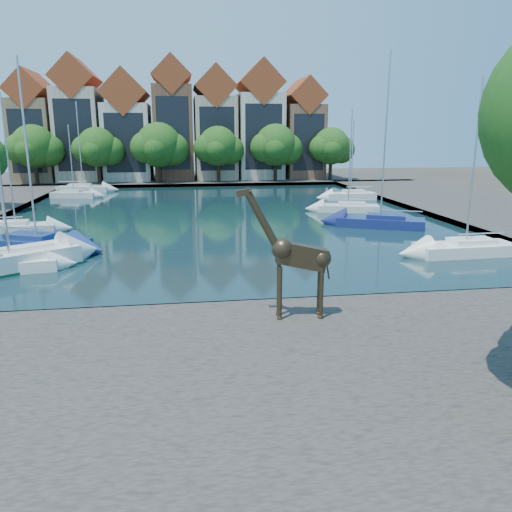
{
  "coord_description": "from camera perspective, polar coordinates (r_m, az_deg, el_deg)",
  "views": [
    {
      "loc": [
        -2.95,
        -19.3,
        7.19
      ],
      "look_at": [
        -0.14,
        -0.08,
        2.35
      ],
      "focal_mm": 35.0,
      "sensor_mm": 36.0,
      "label": 1
    }
  ],
  "objects": [
    {
      "name": "townhouse_west_inner",
      "position": [
        75.67,
        -14.47,
        13.68
      ],
      "size": [
        6.43,
        9.18,
        15.15
      ],
      "color": "beige",
      "rests_on": "far_quay"
    },
    {
      "name": "sailboat_left_b",
      "position": [
        33.62,
        -23.76,
        1.57
      ],
      "size": [
        6.79,
        4.62,
        11.33
      ],
      "color": "navy",
      "rests_on": "water_basin"
    },
    {
      "name": "near_quay",
      "position": [
        14.43,
        4.7,
        -14.82
      ],
      "size": [
        50.0,
        14.0,
        0.5
      ],
      "primitive_type": "cube",
      "color": "#49433F",
      "rests_on": "ground"
    },
    {
      "name": "townhouse_west_mid",
      "position": [
        76.6,
        -19.49,
        14.0
      ],
      "size": [
        5.94,
        9.18,
        16.79
      ],
      "color": "beige",
      "rests_on": "far_quay"
    },
    {
      "name": "sailboat_right_d",
      "position": [
        55.34,
        10.75,
        6.95
      ],
      "size": [
        5.33,
        1.91,
        8.24
      ],
      "color": "white",
      "rests_on": "water_basin"
    },
    {
      "name": "giraffe_statue",
      "position": [
        18.07,
        4.45,
        0.07
      ],
      "size": [
        3.37,
        0.68,
        4.81
      ],
      "color": "#352A1A",
      "rests_on": "near_quay"
    },
    {
      "name": "far_tree_mid_east",
      "position": [
        70.01,
        -4.28,
        12.26
      ],
      "size": [
        7.02,
        5.4,
        7.52
      ],
      "color": "#332114",
      "rests_on": "far_quay"
    },
    {
      "name": "far_quay",
      "position": [
        75.68,
        -6.12,
        8.65
      ],
      "size": [
        60.0,
        16.0,
        0.5
      ],
      "primitive_type": "cube",
      "color": "#49433F",
      "rests_on": "ground"
    },
    {
      "name": "right_quay",
      "position": [
        52.01,
        24.39,
        5.07
      ],
      "size": [
        14.0,
        52.0,
        0.5
      ],
      "primitive_type": "cube",
      "color": "#49433F",
      "rests_on": "ground"
    },
    {
      "name": "townhouse_east_end",
      "position": [
        77.4,
        5.24,
        13.87
      ],
      "size": [
        5.44,
        9.18,
        14.43
      ],
      "color": "brown",
      "rests_on": "far_quay"
    },
    {
      "name": "sailboat_right_b",
      "position": [
        39.59,
        14.03,
        4.06
      ],
      "size": [
        6.87,
        4.81,
        12.81
      ],
      "color": "navy",
      "rests_on": "water_basin"
    },
    {
      "name": "far_tree_far_east",
      "position": [
        72.93,
        8.65,
        12.17
      ],
      "size": [
        6.76,
        5.2,
        7.36
      ],
      "color": "#332114",
      "rests_on": "far_quay"
    },
    {
      "name": "ground",
      "position": [
        20.81,
        0.36,
        -6.23
      ],
      "size": [
        160.0,
        160.0,
        0.0
      ],
      "primitive_type": "plane",
      "color": "#38332B",
      "rests_on": "ground"
    },
    {
      "name": "far_tree_west",
      "position": [
        70.68,
        -17.61,
        11.64
      ],
      "size": [
        6.76,
        5.2,
        7.36
      ],
      "color": "#332114",
      "rests_on": "far_quay"
    },
    {
      "name": "sailboat_left_a",
      "position": [
        28.97,
        -26.26,
        -0.67
      ],
      "size": [
        4.76,
        2.36,
        9.31
      ],
      "color": "white",
      "rests_on": "water_basin"
    },
    {
      "name": "sailboat_right_c",
      "position": [
        46.76,
        10.47,
        5.6
      ],
      "size": [
        5.79,
        3.15,
        9.09
      ],
      "color": "silver",
      "rests_on": "water_basin"
    },
    {
      "name": "sailboat_right_a",
      "position": [
        32.09,
        22.84,
        1.05
      ],
      "size": [
        5.98,
        2.29,
        10.13
      ],
      "color": "white",
      "rests_on": "water_basin"
    },
    {
      "name": "townhouse_east_inner",
      "position": [
        75.45,
        -4.71,
        14.35
      ],
      "size": [
        5.94,
        9.18,
        15.79
      ],
      "color": "tan",
      "rests_on": "far_quay"
    },
    {
      "name": "townhouse_center",
      "position": [
        75.31,
        -9.43,
        14.7
      ],
      "size": [
        5.44,
        9.18,
        16.93
      ],
      "color": "brown",
      "rests_on": "far_quay"
    },
    {
      "name": "far_tree_far_west",
      "position": [
        72.35,
        -23.99,
        11.22
      ],
      "size": [
        7.28,
        5.6,
        7.68
      ],
      "color": "#332114",
      "rests_on": "far_quay"
    },
    {
      "name": "water_basin",
      "position": [
        43.99,
        -4.38,
        4.59
      ],
      "size": [
        38.0,
        50.0,
        0.08
      ],
      "primitive_type": "cube",
      "color": "black",
      "rests_on": "ground"
    },
    {
      "name": "sailboat_left_e",
      "position": [
        64.77,
        -19.16,
        7.41
      ],
      "size": [
        6.0,
        2.37,
        10.61
      ],
      "color": "silver",
      "rests_on": "water_basin"
    },
    {
      "name": "sailboat_left_d",
      "position": [
        59.57,
        -20.08,
        6.76
      ],
      "size": [
        5.12,
        2.63,
        7.9
      ],
      "color": "silver",
      "rests_on": "water_basin"
    },
    {
      "name": "far_tree_east",
      "position": [
        71.03,
        2.33,
        12.4
      ],
      "size": [
        7.54,
        5.8,
        7.84
      ],
      "color": "#332114",
      "rests_on": "far_quay"
    },
    {
      "name": "townhouse_east_mid",
      "position": [
        76.16,
        0.34,
        14.68
      ],
      "size": [
        6.43,
        9.18,
        16.65
      ],
      "color": "beige",
      "rests_on": "far_quay"
    },
    {
      "name": "sailboat_left_c",
      "position": [
        39.98,
        -25.76,
        3.07
      ],
      "size": [
        5.55,
        2.36,
        9.71
      ],
      "color": "silver",
      "rests_on": "water_basin"
    },
    {
      "name": "townhouse_west_end",
      "position": [
        77.91,
        -23.88,
        12.96
      ],
      "size": [
        5.44,
        9.18,
        14.93
      ],
      "color": "#876A4A",
      "rests_on": "far_quay"
    },
    {
      "name": "far_tree_mid_west",
      "position": [
        69.88,
        -10.98,
        12.18
      ],
      "size": [
        7.8,
        6.0,
        8.0
      ],
      "color": "#332114",
      "rests_on": "far_quay"
    }
  ]
}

